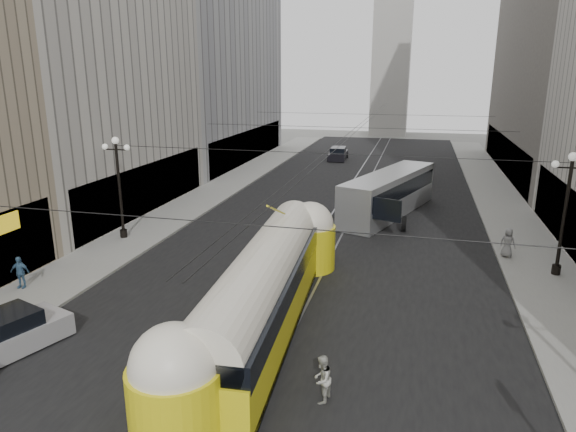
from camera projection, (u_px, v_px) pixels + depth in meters
The scene contains 17 objects.
road at pixel (351, 199), 43.27m from camera, with size 20.00×85.00×0.02m, color black.
sidewalk_left at pixel (232, 182), 49.36m from camera, with size 4.00×72.00×0.15m, color gray.
sidewalk_right at pixel (497, 197), 43.66m from camera, with size 4.00×72.00×0.15m, color gray.
rail_left at pixel (342, 198), 43.45m from camera, with size 0.12×85.00×0.04m, color gray.
rail_right at pixel (360, 199), 43.09m from camera, with size 0.12×85.00×0.04m, color gray.
building_left_far at pixel (199, 36), 58.62m from camera, with size 12.60×28.60×28.60m.
distant_tower at pixel (392, 43), 83.55m from camera, with size 6.00×6.00×31.36m.
lamppost_left_mid at pixel (119, 182), 31.72m from camera, with size 1.86×0.44×6.37m.
lamppost_right_mid at pixel (566, 207), 25.73m from camera, with size 1.86×0.44×6.37m.
catenary at pixel (353, 130), 40.71m from camera, with size 25.00×72.00×0.23m.
streetcar at pixel (264, 287), 20.89m from camera, with size 3.56×17.02×3.74m.
city_bus at pixel (389, 192), 38.06m from camera, with size 6.42×12.79×3.13m.
sedan_white_far at pixel (417, 173), 50.59m from camera, with size 2.72×4.89×1.46m.
sedan_dark_far at pixel (338, 154), 62.51m from camera, with size 2.17×4.88×1.52m.
pedestrian_crossing_b at pixel (322, 379), 16.41m from camera, with size 0.78×0.61×1.61m, color #B2B2A6.
pedestrian_sidewalk_right at pixel (508, 243), 28.99m from camera, with size 0.82×0.51×1.68m, color gray.
pedestrian_sidewalk_left at pixel (20, 272), 24.83m from camera, with size 0.93×0.53×1.59m, color #3F678A.
Camera 1 is at (5.22, -9.57, 10.27)m, focal length 32.00 mm.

